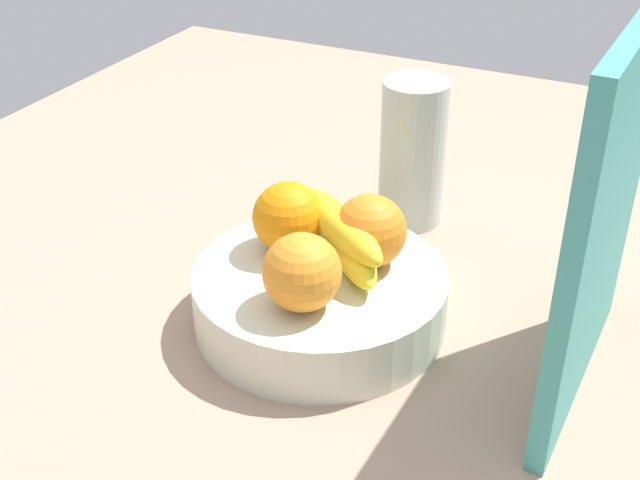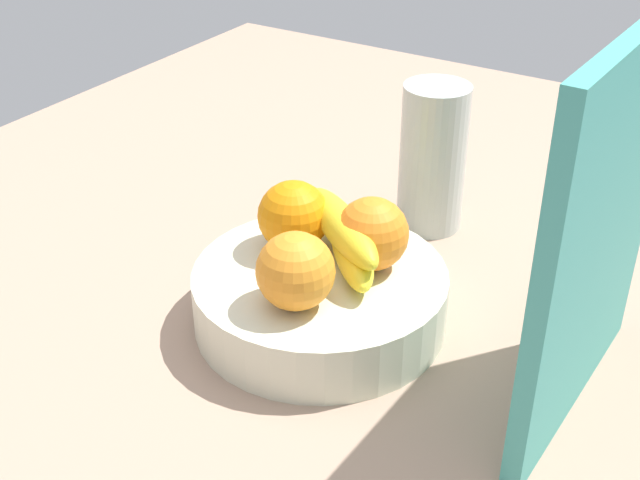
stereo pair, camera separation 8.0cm
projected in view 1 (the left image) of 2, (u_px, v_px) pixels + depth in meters
ground_plane at (283, 345)px, 90.75cm from camera, size 180.00×140.00×3.00cm
fruit_bowl at (320, 297)px, 90.30cm from camera, size 27.18×27.18×6.39cm
orange_front_left at (302, 272)px, 81.51cm from camera, size 7.86×7.86×7.86cm
orange_front_right at (370, 231)px, 88.30cm from camera, size 7.86×7.86×7.86cm
orange_center at (288, 218)px, 90.75cm from camera, size 7.86×7.86×7.86cm
banana_bunch at (344, 235)px, 89.29cm from camera, size 15.76×15.88×6.20cm
cutting_board at (603, 223)px, 74.31cm from camera, size 28.05×2.98×36.00cm
thermos_tumbler at (413, 153)px, 106.61cm from camera, size 8.36×8.36×19.07cm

